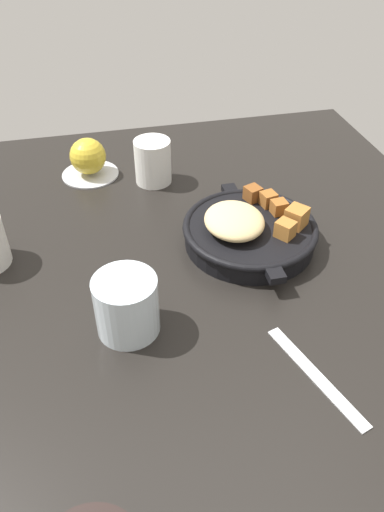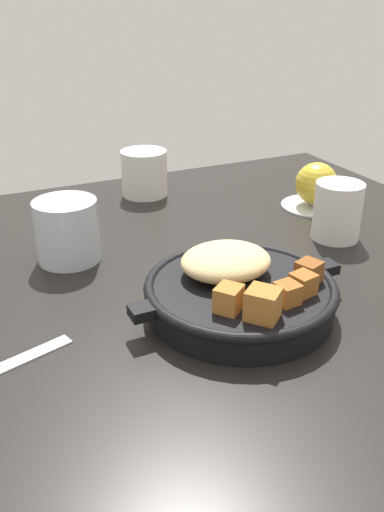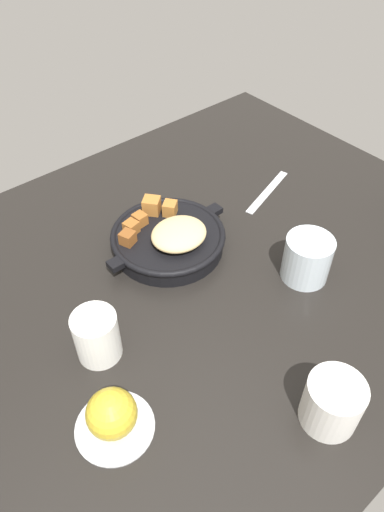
# 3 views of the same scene
# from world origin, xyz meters

# --- Properties ---
(ground_plane) EXTENTS (1.03, 0.89, 0.02)m
(ground_plane) POSITION_xyz_m (0.00, 0.00, -0.01)
(ground_plane) COLOR black
(cast_iron_skillet) EXTENTS (0.26, 0.22, 0.07)m
(cast_iron_skillet) POSITION_xyz_m (0.05, -0.07, 0.03)
(cast_iron_skillet) COLOR black
(cast_iron_skillet) RESTS_ON ground_plane
(saucer_plate) EXTENTS (0.11, 0.11, 0.01)m
(saucer_plate) POSITION_xyz_m (0.33, 0.16, 0.00)
(saucer_plate) COLOR #B7BABF
(saucer_plate) RESTS_ON ground_plane
(red_apple) EXTENTS (0.07, 0.07, 0.07)m
(red_apple) POSITION_xyz_m (0.33, 0.16, 0.04)
(red_apple) COLOR gold
(red_apple) RESTS_ON saucer_plate
(white_creamer_pitcher) EXTENTS (0.07, 0.07, 0.08)m
(white_creamer_pitcher) POSITION_xyz_m (0.28, 0.04, 0.04)
(white_creamer_pitcher) COLOR white
(white_creamer_pitcher) RESTS_ON ground_plane
(water_glass_short) EXTENTS (0.08, 0.08, 0.08)m
(water_glass_short) POSITION_xyz_m (-0.09, 0.14, 0.04)
(water_glass_short) COLOR silver
(water_glass_short) RESTS_ON ground_plane
(ceramic_mug_white) EXTENTS (0.08, 0.08, 0.08)m
(ceramic_mug_white) POSITION_xyz_m (0.09, 0.34, 0.04)
(ceramic_mug_white) COLOR silver
(ceramic_mug_white) RESTS_ON ground_plane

